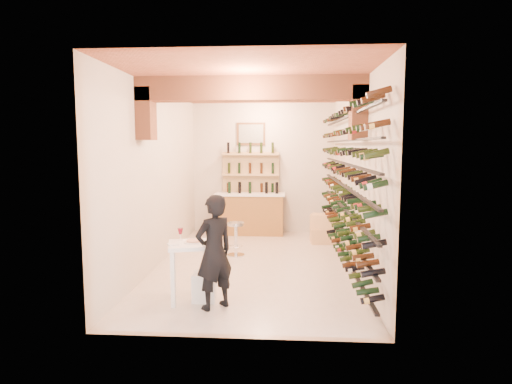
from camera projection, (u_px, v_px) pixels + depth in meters
The scene contains 11 objects.
ground at pixel (255, 264), 7.75m from camera, with size 6.00×6.00×0.00m, color beige.
room_shell at pixel (254, 140), 7.24m from camera, with size 3.52×6.02×3.21m.
wine_rack at pixel (341, 181), 7.48m from camera, with size 0.32×5.70×2.56m.
back_counter at pixel (250, 213), 10.34m from camera, with size 1.70×0.62×1.29m.
back_shelving at pixel (251, 186), 10.50m from camera, with size 1.40×0.31×2.73m.
tasting_table at pixel (189, 253), 5.88m from camera, with size 0.69×0.69×1.00m.
white_stool at pixel (204, 287), 5.93m from camera, with size 0.32×0.32×0.39m, color white.
person at pixel (214, 252), 5.59m from camera, with size 0.56×0.37×1.53m, color black.
chrome_barstool at pixel (236, 237), 8.31m from camera, with size 0.34×0.34×0.67m.
crate_lower at pixel (323, 236), 9.42m from camera, with size 0.55×0.39×0.33m, color tan.
crate_upper at pixel (323, 221), 9.39m from camera, with size 0.54×0.37×0.32m, color tan.
Camera 1 is at (0.52, -7.54, 2.17)m, focal length 29.71 mm.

